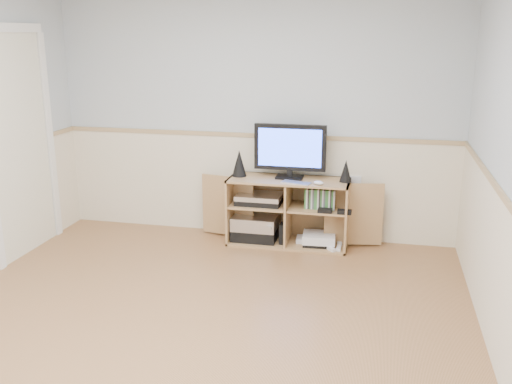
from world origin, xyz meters
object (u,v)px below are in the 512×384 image
Objects in this scene: keyboard at (296,183)px; media_cabinet at (289,209)px; game_consoles at (318,239)px; monitor at (290,149)px.

media_cabinet is at bearing 130.15° from keyboard.
keyboard is (0.09, -0.19, 0.32)m from media_cabinet.
keyboard is at bearing -148.08° from game_consoles.
monitor is 0.91m from game_consoles.
keyboard is 0.60× the size of game_consoles.
game_consoles is at bearing 46.31° from keyboard.
media_cabinet is at bearing 167.61° from game_consoles.
media_cabinet is 2.63× the size of monitor.
monitor is (0.00, -0.00, 0.60)m from media_cabinet.
media_cabinet is 0.39m from keyboard.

